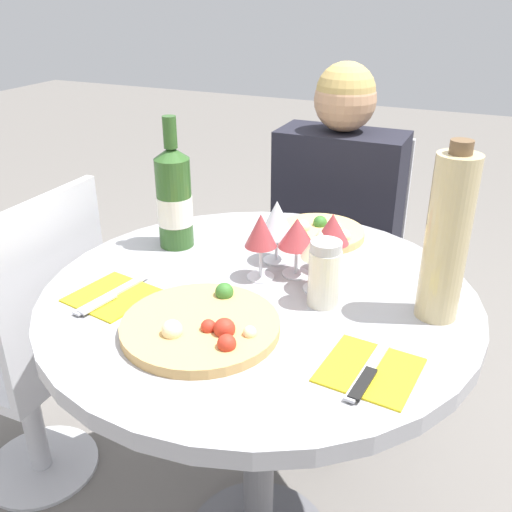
{
  "coord_description": "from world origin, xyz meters",
  "views": [
    {
      "loc": [
        0.41,
        -0.95,
        1.36
      ],
      "look_at": [
        0.01,
        -0.04,
        0.88
      ],
      "focal_mm": 40.0,
      "sensor_mm": 36.0,
      "label": 1
    }
  ],
  "objects_px": {
    "chair_behind_diner": "(338,276)",
    "tall_carafe": "(447,238)",
    "wine_bottle": "(174,198)",
    "dining_table": "(259,343)",
    "seated_diner": "(328,273)",
    "chair_empty_side": "(36,356)",
    "pizza_large": "(202,326)"
  },
  "relations": [
    {
      "from": "seated_diner",
      "to": "wine_bottle",
      "type": "relative_size",
      "value": 3.7
    },
    {
      "from": "dining_table",
      "to": "seated_diner",
      "type": "relative_size",
      "value": 0.78
    },
    {
      "from": "pizza_large",
      "to": "wine_bottle",
      "type": "relative_size",
      "value": 0.94
    },
    {
      "from": "tall_carafe",
      "to": "chair_empty_side",
      "type": "bearing_deg",
      "value": -175.7
    },
    {
      "from": "chair_behind_diner",
      "to": "seated_diner",
      "type": "distance_m",
      "value": 0.16
    },
    {
      "from": "dining_table",
      "to": "chair_behind_diner",
      "type": "relative_size",
      "value": 0.99
    },
    {
      "from": "seated_diner",
      "to": "tall_carafe",
      "type": "relative_size",
      "value": 3.38
    },
    {
      "from": "dining_table",
      "to": "wine_bottle",
      "type": "height_order",
      "value": "wine_bottle"
    },
    {
      "from": "dining_table",
      "to": "tall_carafe",
      "type": "relative_size",
      "value": 2.64
    },
    {
      "from": "seated_diner",
      "to": "chair_empty_side",
      "type": "xyz_separation_m",
      "value": [
        -0.62,
        -0.65,
        -0.08
      ]
    },
    {
      "from": "chair_behind_diner",
      "to": "chair_empty_side",
      "type": "relative_size",
      "value": 1.0
    },
    {
      "from": "chair_behind_diner",
      "to": "tall_carafe",
      "type": "bearing_deg",
      "value": 118.08
    },
    {
      "from": "chair_behind_diner",
      "to": "tall_carafe",
      "type": "distance_m",
      "value": 0.95
    },
    {
      "from": "pizza_large",
      "to": "tall_carafe",
      "type": "bearing_deg",
      "value": 31.29
    },
    {
      "from": "dining_table",
      "to": "chair_empty_side",
      "type": "height_order",
      "value": "chair_empty_side"
    },
    {
      "from": "dining_table",
      "to": "wine_bottle",
      "type": "relative_size",
      "value": 2.89
    },
    {
      "from": "chair_empty_side",
      "to": "tall_carafe",
      "type": "relative_size",
      "value": 2.66
    },
    {
      "from": "chair_behind_diner",
      "to": "pizza_large",
      "type": "relative_size",
      "value": 3.09
    },
    {
      "from": "chair_behind_diner",
      "to": "wine_bottle",
      "type": "bearing_deg",
      "value": 69.09
    },
    {
      "from": "dining_table",
      "to": "seated_diner",
      "type": "distance_m",
      "value": 0.64
    },
    {
      "from": "tall_carafe",
      "to": "pizza_large",
      "type": "bearing_deg",
      "value": -148.71
    },
    {
      "from": "dining_table",
      "to": "wine_bottle",
      "type": "distance_m",
      "value": 0.39
    },
    {
      "from": "dining_table",
      "to": "chair_empty_side",
      "type": "distance_m",
      "value": 0.69
    },
    {
      "from": "chair_behind_diner",
      "to": "chair_empty_side",
      "type": "xyz_separation_m",
      "value": [
        -0.62,
        -0.79,
        0.0
      ]
    },
    {
      "from": "pizza_large",
      "to": "wine_bottle",
      "type": "distance_m",
      "value": 0.41
    },
    {
      "from": "chair_behind_diner",
      "to": "wine_bottle",
      "type": "height_order",
      "value": "wine_bottle"
    },
    {
      "from": "pizza_large",
      "to": "tall_carafe",
      "type": "distance_m",
      "value": 0.47
    },
    {
      "from": "wine_bottle",
      "to": "tall_carafe",
      "type": "bearing_deg",
      "value": -7.2
    },
    {
      "from": "seated_diner",
      "to": "tall_carafe",
      "type": "bearing_deg",
      "value": 123.55
    },
    {
      "from": "chair_empty_side",
      "to": "pizza_large",
      "type": "distance_m",
      "value": 0.73
    },
    {
      "from": "seated_diner",
      "to": "wine_bottle",
      "type": "bearing_deg",
      "value": 63.92
    },
    {
      "from": "dining_table",
      "to": "chair_behind_diner",
      "type": "bearing_deg",
      "value": 92.44
    }
  ]
}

